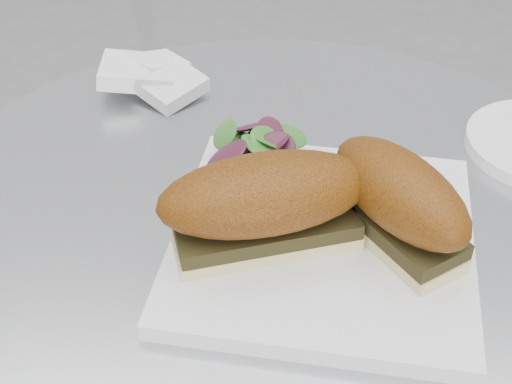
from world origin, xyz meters
TOP-DOWN VIEW (x-y plane):
  - table at (0.00, 0.00)m, footprint 0.70×0.70m
  - plate at (0.04, -0.03)m, footprint 0.27×0.27m
  - sandwich_left at (-0.00, -0.05)m, footprint 0.19×0.13m
  - sandwich_right at (0.10, -0.04)m, footprint 0.14×0.16m
  - salad at (-0.00, 0.03)m, footprint 0.11×0.11m
  - napkin at (-0.15, 0.21)m, footprint 0.13×0.13m

SIDE VIEW (x-z plane):
  - table at x=0.00m, z-range 0.12..0.85m
  - plate at x=0.04m, z-range 0.73..0.75m
  - napkin at x=-0.15m, z-range 0.73..0.75m
  - salad at x=0.00m, z-range 0.75..0.80m
  - sandwich_left at x=0.00m, z-range 0.75..0.83m
  - sandwich_right at x=0.10m, z-range 0.75..0.83m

